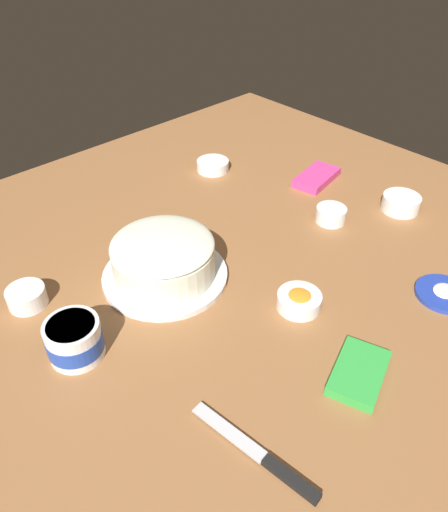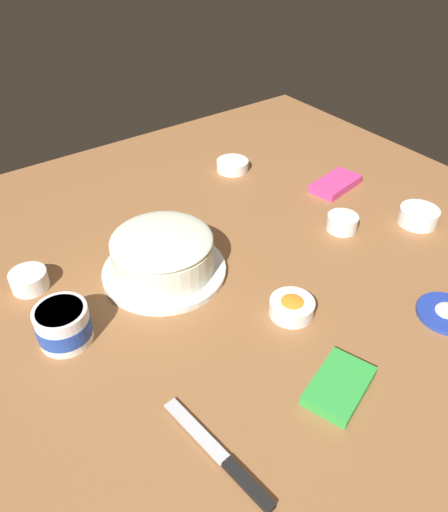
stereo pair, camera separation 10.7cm
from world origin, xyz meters
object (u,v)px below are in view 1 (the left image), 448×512
Objects in this scene: sprinkle_bowl_pink at (213,165)px; candy_box_lower at (316,177)px; sprinkle_bowl_green at (401,203)px; spreading_knife at (264,459)px; frosted_cake at (164,260)px; frosting_tub_lid at (444,293)px; sprinkle_bowl_orange at (299,300)px; sprinkle_bowl_blue at (331,214)px; sprinkle_bowl_yellow at (26,296)px; candy_box_upper at (359,373)px; frosting_tub at (74,339)px.

sprinkle_bowl_pink reaches higher than candy_box_lower.
spreading_knife is at bearing -163.08° from sprinkle_bowl_green.
spreading_knife is (-0.15, -0.44, -0.04)m from frosted_cake.
sprinkle_bowl_orange is at bearing 143.04° from frosting_tub_lid.
sprinkle_bowl_orange is at bearing -153.84° from sprinkle_bowl_blue.
sprinkle_bowl_pink is at bearing 64.55° from sprinkle_bowl_orange.
candy_box_lower is (0.84, -0.09, -0.01)m from sprinkle_bowl_yellow.
spreading_knife is (-0.54, 0.01, -0.00)m from frosting_tub_lid.
candy_box_upper is at bearing -146.00° from candy_box_lower.
frosting_tub is (-0.25, -0.06, -0.01)m from frosted_cake.
sprinkle_bowl_blue reaches higher than candy_box_upper.
frosted_cake reaches higher than candy_box_upper.
frosting_tub is at bearing -166.57° from frosted_cake.
sprinkle_bowl_blue is at bearing -14.08° from frosted_cake.
sprinkle_bowl_pink is 1.04× the size of sprinkle_bowl_orange.
candy_box_upper is at bearing 179.81° from frosting_tub_lid.
sprinkle_bowl_green reaches higher than spreading_knife.
sprinkle_bowl_pink is 0.63× the size of candy_box_lower.
spreading_knife is at bearing -79.49° from sprinkle_bowl_yellow.
sprinkle_bowl_orange is (-0.25, 0.19, 0.01)m from frosting_tub_lid.
candy_box_lower is (-0.04, 0.25, -0.01)m from sprinkle_bowl_green.
sprinkle_bowl_blue is 0.49m from candy_box_upper.
frosting_tub_lid is 1.24× the size of sprinkle_bowl_pink.
sprinkle_bowl_yellow reaches higher than sprinkle_bowl_orange.
frosting_tub is 0.43× the size of spreading_knife.
frosting_tub_lid is 0.33m from sprinkle_bowl_green.
sprinkle_bowl_pink is at bearing 35.87° from frosted_cake.
frosting_tub is at bearing 111.88° from candy_box_upper.
candy_box_upper is at bearing -155.77° from sprinkle_bowl_green.
frosting_tub_lid is at bearing -0.76° from spreading_knife.
frosted_cake is 0.58m from candy_box_lower.
candy_box_lower is at bearing 68.94° from frosting_tub_lid.
sprinkle_bowl_pink is 0.31m from candy_box_lower.
sprinkle_bowl_blue is 0.21m from candy_box_lower.
sprinkle_bowl_yellow is 0.60× the size of candy_box_upper.
frosted_cake is 2.66× the size of frosting_tub.
candy_box_lower is 1.15× the size of candy_box_upper.
candy_box_upper is (0.08, -0.44, -0.04)m from frosted_cake.
candy_box_lower is (0.19, 0.49, 0.01)m from frosting_tub_lid.
sprinkle_bowl_orange is 0.20m from candy_box_upper.
frosting_tub reaches higher than candy_box_lower.
sprinkle_bowl_blue is at bearing 81.34° from frosting_tub_lid.
sprinkle_bowl_pink reaches higher than spreading_knife.
candy_box_upper is (0.33, -0.39, -0.03)m from frosting_tub.
sprinkle_bowl_orange is 0.69× the size of candy_box_upper.
sprinkle_bowl_pink is (0.66, 0.35, -0.02)m from frosting_tub.
sprinkle_bowl_pink is 0.54m from sprinkle_bowl_green.
candy_box_upper is at bearing -107.51° from sprinkle_bowl_orange.
frosted_cake is at bearing -26.43° from sprinkle_bowl_yellow.
frosting_tub is 1.30× the size of sprinkle_bowl_yellow.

